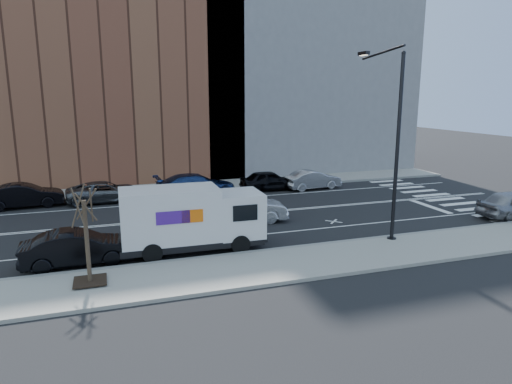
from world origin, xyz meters
TOP-DOWN VIEW (x-y plane):
  - ground at (0.00, 0.00)m, footprint 120.00×120.00m
  - sidewalk_near at (0.00, -8.80)m, footprint 44.00×3.60m
  - sidewalk_far at (0.00, 8.80)m, footprint 44.00×3.60m
  - curb_near at (0.00, -7.00)m, footprint 44.00×0.25m
  - curb_far at (0.00, 7.00)m, footprint 44.00×0.25m
  - crosswalk at (16.00, 0.00)m, footprint 3.00×14.00m
  - road_markings at (0.00, 0.00)m, footprint 40.00×8.60m
  - bldg_brick at (-8.00, 15.60)m, footprint 26.00×10.00m
  - bldg_concrete at (12.00, 15.60)m, footprint 20.00×10.00m
  - streetlight at (7.00, -6.91)m, footprint 0.44×4.02m
  - street_tree at (-7.00, -8.40)m, footprint 1.20×1.20m
  - fedex_van at (-2.59, -5.60)m, footprint 6.62×2.46m
  - far_parked_b at (-11.20, 5.99)m, footprint 4.84×2.04m
  - far_parked_c at (-6.28, 5.97)m, footprint 5.09×2.53m
  - far_parked_d at (-0.20, 5.43)m, footprint 5.84×2.62m
  - far_parked_e at (5.49, 6.02)m, footprint 4.44×1.81m
  - far_parked_f at (8.80, 5.41)m, footprint 4.50×1.94m
  - driving_sedan at (1.07, -1.72)m, footprint 5.10×2.25m
  - near_parked_rear_a at (-7.50, -5.86)m, footprint 4.66×1.83m

SIDE VIEW (x-z plane):
  - ground at x=0.00m, z-range 0.00..0.00m
  - crosswalk at x=16.00m, z-range 0.00..0.01m
  - road_markings at x=0.00m, z-range 0.00..0.01m
  - sidewalk_near at x=0.00m, z-range 0.00..0.15m
  - sidewalk_far at x=0.00m, z-range 0.00..0.15m
  - curb_near at x=0.00m, z-range 0.00..0.17m
  - curb_far at x=0.00m, z-range 0.00..0.17m
  - far_parked_c at x=-6.28m, z-range 0.00..1.39m
  - far_parked_f at x=8.80m, z-range 0.00..1.44m
  - far_parked_e at x=5.49m, z-range 0.00..1.51m
  - near_parked_rear_a at x=-7.50m, z-range 0.00..1.51m
  - far_parked_b at x=-11.20m, z-range 0.00..1.55m
  - driving_sedan at x=1.07m, z-range 0.00..1.63m
  - far_parked_d at x=-0.20m, z-range 0.00..1.66m
  - street_tree at x=-7.00m, z-range -0.42..3.33m
  - fedex_van at x=-2.59m, z-range 0.07..3.08m
  - streetlight at x=7.00m, z-range 0.41..9.75m
  - bldg_brick at x=-8.00m, z-range 0.00..22.00m
  - bldg_concrete at x=12.00m, z-range 0.00..26.00m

